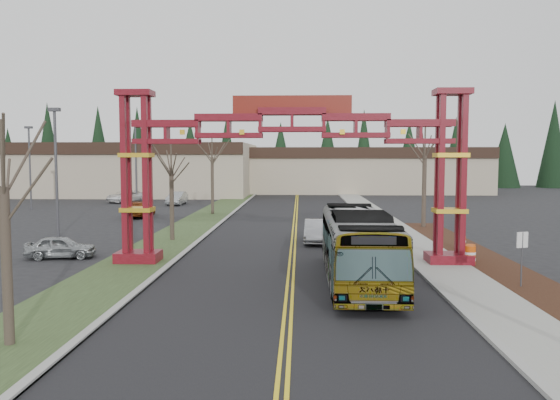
{
  "coord_description": "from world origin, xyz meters",
  "views": [
    {
      "loc": [
        0.41,
        -9.8,
        5.47
      ],
      "look_at": [
        -0.53,
        15.92,
        3.47
      ],
      "focal_mm": 35.0,
      "sensor_mm": 36.0,
      "label": 1
    }
  ],
  "objects_px": {
    "retail_building_west": "(100,169)",
    "barrel_north": "(461,244)",
    "retail_building_east": "(359,170)",
    "gateway_arch": "(292,148)",
    "light_pole_far": "(136,157)",
    "bare_tree_median_near": "(4,188)",
    "bare_tree_median_mid": "(171,171)",
    "transit_bus": "(358,246)",
    "street_sign": "(522,248)",
    "light_pole_near": "(56,163)",
    "bare_tree_right_far": "(425,156)",
    "silver_sedan": "(317,231)",
    "barrel_mid": "(471,253)",
    "barrel_south": "(470,256)",
    "parked_car_far_a": "(177,198)",
    "parked_car_mid_a": "(139,209)",
    "bare_tree_median_far": "(212,158)",
    "parked_car_near_a": "(61,247)",
    "parked_car_far_b": "(126,196)",
    "light_pole_mid": "(30,162)"
  },
  "relations": [
    {
      "from": "retail_building_west",
      "to": "barrel_north",
      "type": "xyz_separation_m",
      "value": [
        39.89,
        -49.75,
        -3.31
      ]
    },
    {
      "from": "retail_building_east",
      "to": "barrel_north",
      "type": "distance_m",
      "value": 57.83
    },
    {
      "from": "gateway_arch",
      "to": "light_pole_far",
      "type": "distance_m",
      "value": 43.5
    },
    {
      "from": "bare_tree_median_near",
      "to": "bare_tree_median_mid",
      "type": "bearing_deg",
      "value": 90.0
    },
    {
      "from": "transit_bus",
      "to": "street_sign",
      "type": "distance_m",
      "value": 6.77
    },
    {
      "from": "transit_bus",
      "to": "barrel_north",
      "type": "relative_size",
      "value": 12.65
    },
    {
      "from": "light_pole_near",
      "to": "bare_tree_right_far",
      "type": "bearing_deg",
      "value": 11.45
    },
    {
      "from": "transit_bus",
      "to": "bare_tree_median_mid",
      "type": "relative_size",
      "value": 1.75
    },
    {
      "from": "gateway_arch",
      "to": "silver_sedan",
      "type": "height_order",
      "value": "gateway_arch"
    },
    {
      "from": "retail_building_west",
      "to": "barrel_mid",
      "type": "xyz_separation_m",
      "value": [
        39.44,
        -52.89,
        -3.31
      ]
    },
    {
      "from": "silver_sedan",
      "to": "barrel_south",
      "type": "distance_m",
      "value": 10.64
    },
    {
      "from": "retail_building_west",
      "to": "transit_bus",
      "type": "xyz_separation_m",
      "value": [
        32.95,
        -57.96,
        -2.17
      ]
    },
    {
      "from": "parked_car_far_a",
      "to": "light_pole_far",
      "type": "distance_m",
      "value": 8.48
    },
    {
      "from": "parked_car_far_a",
      "to": "barrel_north",
      "type": "height_order",
      "value": "parked_car_far_a"
    },
    {
      "from": "street_sign",
      "to": "barrel_north",
      "type": "relative_size",
      "value": 2.66
    },
    {
      "from": "silver_sedan",
      "to": "retail_building_west",
      "type": "bearing_deg",
      "value": 126.18
    },
    {
      "from": "retail_building_east",
      "to": "transit_bus",
      "type": "distance_m",
      "value": 66.36
    },
    {
      "from": "retail_building_east",
      "to": "barrel_mid",
      "type": "bearing_deg",
      "value": -90.52
    },
    {
      "from": "light_pole_far",
      "to": "street_sign",
      "type": "distance_m",
      "value": 52.91
    },
    {
      "from": "silver_sedan",
      "to": "retail_building_east",
      "type": "bearing_deg",
      "value": 83.4
    },
    {
      "from": "parked_car_mid_a",
      "to": "parked_car_far_a",
      "type": "relative_size",
      "value": 1.1
    },
    {
      "from": "bare_tree_median_far",
      "to": "barrel_south",
      "type": "height_order",
      "value": "bare_tree_median_far"
    },
    {
      "from": "light_pole_far",
      "to": "street_sign",
      "type": "relative_size",
      "value": 3.98
    },
    {
      "from": "silver_sedan",
      "to": "parked_car_far_a",
      "type": "xyz_separation_m",
      "value": [
        -15.4,
        27.77,
        0.03
      ]
    },
    {
      "from": "barrel_mid",
      "to": "silver_sedan",
      "type": "bearing_deg",
      "value": 142.37
    },
    {
      "from": "bare_tree_right_far",
      "to": "barrel_south",
      "type": "distance_m",
      "value": 15.88
    },
    {
      "from": "silver_sedan",
      "to": "gateway_arch",
      "type": "bearing_deg",
      "value": -99.57
    },
    {
      "from": "retail_building_west",
      "to": "transit_bus",
      "type": "height_order",
      "value": "retail_building_west"
    },
    {
      "from": "parked_car_mid_a",
      "to": "light_pole_far",
      "type": "relative_size",
      "value": 0.53
    },
    {
      "from": "silver_sedan",
      "to": "parked_car_near_a",
      "type": "relative_size",
      "value": 1.22
    },
    {
      "from": "parked_car_mid_a",
      "to": "light_pole_far",
      "type": "height_order",
      "value": "light_pole_far"
    },
    {
      "from": "gateway_arch",
      "to": "bare_tree_median_mid",
      "type": "bearing_deg",
      "value": 136.68
    },
    {
      "from": "transit_bus",
      "to": "street_sign",
      "type": "bearing_deg",
      "value": -8.79
    },
    {
      "from": "parked_car_mid_a",
      "to": "parked_car_far_b",
      "type": "height_order",
      "value": "parked_car_far_b"
    },
    {
      "from": "retail_building_east",
      "to": "silver_sedan",
      "type": "bearing_deg",
      "value": -98.82
    },
    {
      "from": "retail_building_west",
      "to": "parked_car_far_b",
      "type": "distance_m",
      "value": 18.38
    },
    {
      "from": "transit_bus",
      "to": "parked_car_mid_a",
      "type": "bearing_deg",
      "value": 124.32
    },
    {
      "from": "retail_building_east",
      "to": "transit_bus",
      "type": "xyz_separation_m",
      "value": [
        -7.05,
        -65.95,
        -1.92
      ]
    },
    {
      "from": "bare_tree_median_mid",
      "to": "light_pole_near",
      "type": "bearing_deg",
      "value": 168.48
    },
    {
      "from": "transit_bus",
      "to": "barrel_mid",
      "type": "xyz_separation_m",
      "value": [
        6.5,
        5.06,
        -1.14
      ]
    },
    {
      "from": "bare_tree_median_mid",
      "to": "parked_car_mid_a",
      "type": "bearing_deg",
      "value": 114.21
    },
    {
      "from": "parked_car_far_b",
      "to": "bare_tree_median_near",
      "type": "bearing_deg",
      "value": -51.61
    },
    {
      "from": "retail_building_east",
      "to": "bare_tree_median_near",
      "type": "relative_size",
      "value": 5.8
    },
    {
      "from": "light_pole_near",
      "to": "street_sign",
      "type": "relative_size",
      "value": 3.69
    },
    {
      "from": "retail_building_west",
      "to": "light_pole_near",
      "type": "bearing_deg",
      "value": -73.1
    },
    {
      "from": "retail_building_east",
      "to": "light_pole_mid",
      "type": "height_order",
      "value": "light_pole_mid"
    },
    {
      "from": "bare_tree_median_far",
      "to": "street_sign",
      "type": "xyz_separation_m",
      "value": [
        17.63,
        -29.26,
        -3.72
      ]
    },
    {
      "from": "parked_car_near_a",
      "to": "barrel_south",
      "type": "distance_m",
      "value": 21.6
    },
    {
      "from": "bare_tree_median_far",
      "to": "street_sign",
      "type": "height_order",
      "value": "bare_tree_median_far"
    },
    {
      "from": "bare_tree_median_far",
      "to": "barrel_mid",
      "type": "height_order",
      "value": "bare_tree_median_far"
    }
  ]
}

